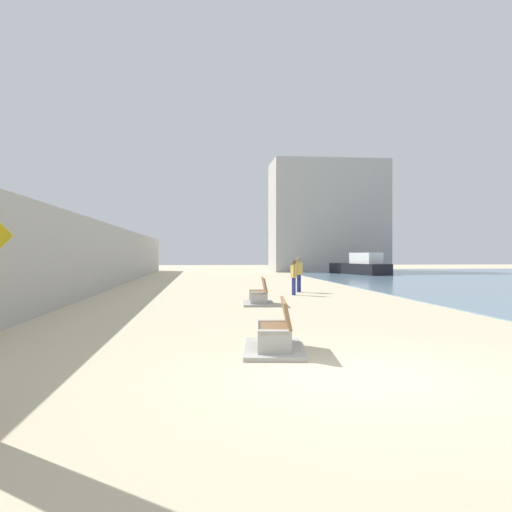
# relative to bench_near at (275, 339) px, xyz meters

# --- Properties ---
(ground_plane) EXTENTS (120.00, 120.00, 0.00)m
(ground_plane) POSITION_rel_bench_near_xyz_m (0.95, 15.88, -0.23)
(ground_plane) COLOR beige
(seawall) EXTENTS (0.80, 64.00, 3.40)m
(seawall) POSITION_rel_bench_near_xyz_m (-6.55, 15.88, 1.47)
(seawall) COLOR #ADAAA3
(seawall) RESTS_ON ground
(bench_near) EXTENTS (1.33, 2.21, 0.98)m
(bench_near) POSITION_rel_bench_near_xyz_m (0.00, 0.00, 0.00)
(bench_near) COLOR #ADAAA3
(bench_near) RESTS_ON ground
(bench_far) EXTENTS (1.23, 2.16, 0.98)m
(bench_far) POSITION_rel_bench_near_xyz_m (0.68, 8.97, 0.00)
(bench_far) COLOR #ADAAA3
(bench_far) RESTS_ON ground
(person_walking) EXTENTS (0.42, 0.38, 1.69)m
(person_walking) POSITION_rel_bench_near_xyz_m (3.25, 14.66, 0.75)
(person_walking) COLOR navy
(person_walking) RESTS_ON ground
(person_standing) EXTENTS (0.25, 0.52, 1.58)m
(person_standing) POSITION_rel_bench_near_xyz_m (2.70, 12.96, 0.67)
(person_standing) COLOR navy
(person_standing) RESTS_ON ground
(boat_nearest) EXTENTS (3.81, 7.62, 1.92)m
(boat_nearest) POSITION_rel_bench_near_xyz_m (12.71, 34.84, 0.51)
(boat_nearest) COLOR black
(boat_nearest) RESTS_ON water_bay
(harbor_building) EXTENTS (12.00, 6.00, 11.62)m
(harbor_building) POSITION_rel_bench_near_xyz_m (11.96, 43.88, 5.58)
(harbor_building) COLOR #ADAAA3
(harbor_building) RESTS_ON ground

